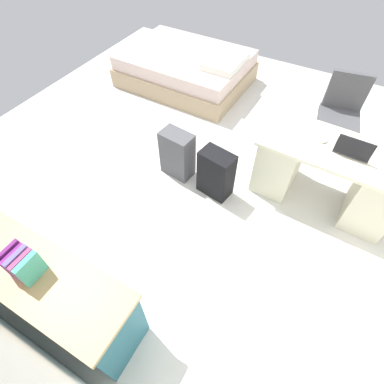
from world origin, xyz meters
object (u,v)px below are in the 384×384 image
(desk, at_px, (327,174))
(bed, at_px, (187,68))
(credenza, at_px, (36,282))
(suitcase_spare_grey, at_px, (177,154))
(office_chair, at_px, (337,119))
(laptop, at_px, (353,149))
(suitcase_black, at_px, (216,174))
(computer_mouse, at_px, (324,140))

(desk, bearing_deg, bed, -29.25)
(credenza, xyz_separation_m, suitcase_spare_grey, (-0.17, -1.86, -0.07))
(office_chair, relative_size, credenza, 0.52)
(laptop, bearing_deg, credenza, 51.24)
(bed, relative_size, laptop, 6.07)
(office_chair, relative_size, suitcase_black, 1.67)
(office_chair, xyz_separation_m, suitcase_spare_grey, (1.44, 1.34, -0.13))
(credenza, relative_size, computer_mouse, 18.00)
(suitcase_black, height_order, laptop, laptop)
(suitcase_spare_grey, bearing_deg, desk, -158.11)
(credenza, distance_m, suitcase_spare_grey, 1.87)
(bed, xyz_separation_m, suitcase_spare_grey, (-0.91, 1.79, 0.04))
(credenza, xyz_separation_m, laptop, (-1.82, -2.27, 0.41))
(office_chair, height_order, suitcase_black, office_chair)
(laptop, bearing_deg, computer_mouse, -11.15)
(office_chair, bearing_deg, computer_mouse, 86.89)
(desk, distance_m, computer_mouse, 0.39)
(office_chair, distance_m, credenza, 3.58)
(credenza, xyz_separation_m, computer_mouse, (-1.56, -2.32, 0.38))
(desk, xyz_separation_m, laptop, (-0.10, 0.01, 0.39))
(desk, xyz_separation_m, suitcase_black, (1.03, 0.47, -0.10))
(credenza, distance_m, computer_mouse, 2.82)
(computer_mouse, bearing_deg, credenza, 58.15)
(credenza, distance_m, laptop, 2.94)
(desk, height_order, suitcase_black, desk)
(bed, xyz_separation_m, suitcase_black, (-1.42, 1.84, 0.04))
(desk, relative_size, laptop, 4.60)
(office_chair, distance_m, laptop, 1.02)
(computer_mouse, bearing_deg, bed, -27.98)
(credenza, height_order, suitcase_black, credenza)
(credenza, bearing_deg, suitcase_black, -110.78)
(desk, bearing_deg, laptop, 174.32)
(desk, distance_m, office_chair, 0.93)
(desk, distance_m, suitcase_black, 1.14)
(desk, relative_size, office_chair, 1.56)
(bed, bearing_deg, laptop, 151.57)
(desk, xyz_separation_m, bed, (2.46, -1.38, -0.14))
(suitcase_spare_grey, bearing_deg, laptop, -159.35)
(desk, height_order, office_chair, office_chair)
(desk, distance_m, credenza, 2.85)
(credenza, xyz_separation_m, suitcase_black, (-0.69, -1.81, -0.08))
(suitcase_black, bearing_deg, credenza, 78.89)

